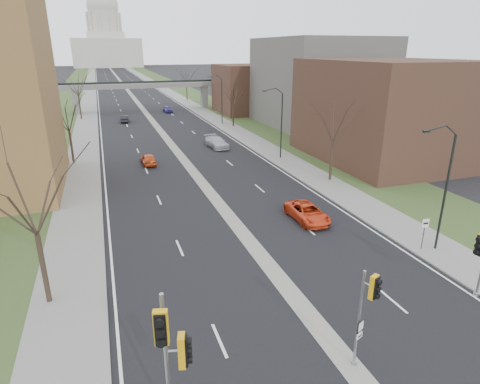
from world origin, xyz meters
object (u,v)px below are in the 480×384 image
car_left_far (125,119)px  car_right_far (168,109)px  car_left_near (148,159)px  car_right_mid (217,142)px  speed_limit_sign (424,228)px  car_right_near (307,212)px  signal_pole_left (171,348)px  signal_pole_median (367,304)px

car_left_far → car_right_far: bearing=-129.1°
car_left_near → car_right_mid: car_right_mid is taller
speed_limit_sign → car_right_far: bearing=105.0°
car_left_near → car_right_near: size_ratio=0.80×
car_right_mid → signal_pole_left: bearing=-114.3°
signal_pole_left → car_right_near: bearing=64.0°
signal_pole_median → car_right_near: signal_pole_median is taller
signal_pole_left → speed_limit_sign: size_ratio=2.52×
car_right_far → car_left_far: bearing=-137.0°
signal_pole_left → speed_limit_sign: signal_pole_left is taller
signal_pole_median → signal_pole_left: bearing=159.5°
car_left_far → car_right_near: size_ratio=0.80×
signal_pole_median → car_left_far: signal_pole_median is taller
signal_pole_left → speed_limit_sign: 20.46m
signal_pole_left → car_right_far: (12.44, 77.78, -3.09)m
car_left_far → car_right_mid: bearing=119.0°
signal_pole_left → car_left_near: 37.03m
car_left_far → car_right_mid: car_right_mid is taller
car_right_near → car_right_mid: size_ratio=0.93×
speed_limit_sign → car_right_mid: size_ratio=0.43×
signal_pole_left → car_right_mid: bearing=87.4°
car_right_mid → car_left_near: bearing=-157.2°
speed_limit_sign → car_right_near: 8.88m
signal_pole_left → car_right_far: 78.83m
car_right_far → signal_pole_median: bearing=-95.0°
speed_limit_sign → car_left_far: speed_limit_sign is taller
signal_pole_left → car_right_mid: signal_pole_left is taller
car_left_near → car_right_far: bearing=-103.8°
signal_pole_median → car_right_near: bearing=46.5°
signal_pole_left → car_left_near: size_ratio=1.47×
car_right_near → car_left_far: bearing=101.1°
car_left_far → car_right_far: size_ratio=1.00×
signal_pole_median → car_left_far: size_ratio=1.21×
speed_limit_sign → car_left_far: size_ratio=0.58×
car_left_near → car_right_far: 42.03m
car_left_near → car_right_far: (9.05, 41.04, 0.00)m
signal_pole_left → car_left_near: (3.39, 36.74, -3.09)m
signal_pole_median → speed_limit_sign: (10.43, 7.84, -1.62)m
signal_pole_left → car_left_far: signal_pole_left is taller
signal_pole_left → car_left_far: (2.71, 68.09, -3.11)m
car_right_far → car_right_near: bearing=-90.8°
car_right_near → car_right_mid: (-0.02, 26.91, 0.08)m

